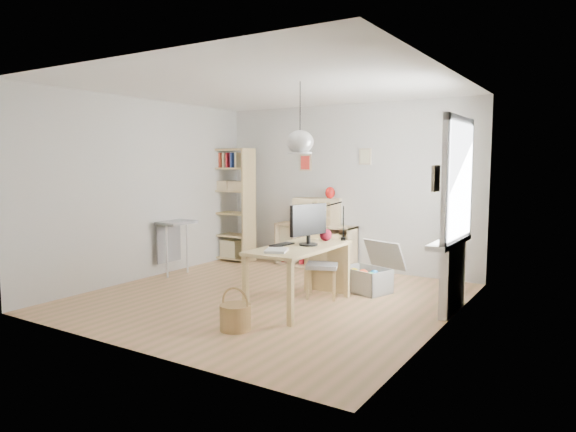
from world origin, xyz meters
The scene contains 20 objects.
ground centered at (0.00, 0.00, 0.00)m, with size 4.50×4.50×0.00m, color tan.
room_shell centered at (0.55, -0.15, 2.00)m, with size 4.50×4.50×4.50m.
window_unit centered at (2.23, 0.60, 1.55)m, with size 0.07×1.16×1.46m.
radiator centered at (2.19, 0.60, 0.40)m, with size 0.10×0.80×0.80m, color white.
windowsill centered at (2.14, 0.60, 0.83)m, with size 0.22×1.20×0.06m, color white.
desk centered at (0.55, -0.15, 0.66)m, with size 0.70×1.50×0.75m.
cube_shelf centered at (-0.47, 2.08, 0.30)m, with size 1.40×0.38×0.72m.
tall_bookshelf centered at (-2.04, 1.80, 1.09)m, with size 0.80×0.38×2.00m.
side_table centered at (-2.04, 0.35, 0.67)m, with size 0.40×0.55×0.85m.
chair centered at (0.55, 0.43, 0.46)m, with size 0.52×0.52×0.81m.
wicker_basket centered at (0.43, -1.27, 0.15)m, with size 0.34×0.33×0.46m.
storage_chest centered at (0.97, 1.01, 0.22)m, with size 0.83×0.88×0.67m.
monitor centered at (0.61, -0.05, 1.03)m, with size 0.23×0.57×0.50m.
keyboard centered at (0.34, -0.22, 0.76)m, with size 0.13×0.36×0.02m, color black.
task_lamp centered at (0.59, 0.46, 1.08)m, with size 0.45×0.17×0.48m.
yarn_ball centered at (0.63, 0.36, 0.83)m, with size 0.16×0.16×0.16m, color #4F0A18.
paper_tray centered at (0.53, -0.63, 0.76)m, with size 0.23×0.29×0.03m, color white.
drawer_chest centered at (-0.41, 2.04, 0.94)m, with size 0.78×0.36×0.45m, color #D3B98B.
red_vase centered at (-0.18, 2.04, 1.26)m, with size 0.16×0.16×0.19m, color #9B0F0C.
potted_plant centered at (2.12, 0.82, 1.00)m, with size 0.25×0.22×0.28m, color #2F5821.
Camera 1 is at (3.68, -5.42, 1.76)m, focal length 32.00 mm.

